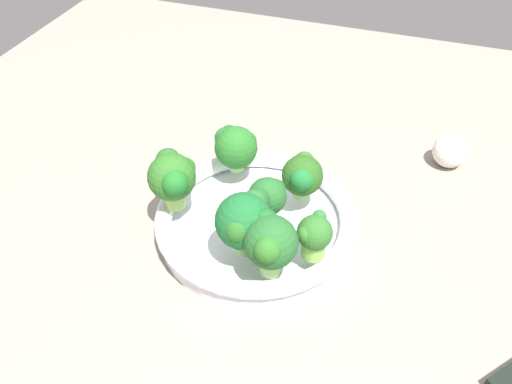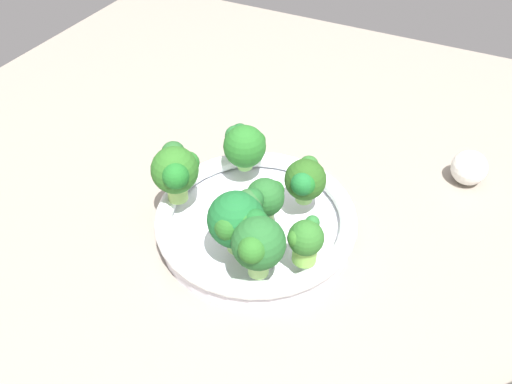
{
  "view_description": "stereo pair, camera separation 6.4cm",
  "coord_description": "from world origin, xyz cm",
  "px_view_note": "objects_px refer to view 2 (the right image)",
  "views": [
    {
      "loc": [
        12.91,
        -43.74,
        49.51
      ],
      "look_at": [
        -2.5,
        1.41,
        6.93
      ],
      "focal_mm": 37.48,
      "sensor_mm": 36.0,
      "label": 1
    },
    {
      "loc": [
        18.81,
        -41.28,
        49.51
      ],
      "look_at": [
        -2.5,
        1.41,
        6.93
      ],
      "focal_mm": 37.48,
      "sensor_mm": 36.0,
      "label": 2
    }
  ],
  "objects_px": {
    "broccoli_floret_1": "(266,198)",
    "broccoli_floret_3": "(305,180)",
    "bowl": "(256,221)",
    "garlic_bulb": "(469,168)",
    "broccoli_floret_5": "(176,170)",
    "broccoli_floret_2": "(237,219)",
    "broccoli_floret_6": "(257,242)",
    "broccoli_floret_0": "(305,240)",
    "broccoli_floret_4": "(244,145)"
  },
  "relations": [
    {
      "from": "broccoli_floret_1",
      "to": "broccoli_floret_3",
      "type": "bearing_deg",
      "value": 63.13
    },
    {
      "from": "bowl",
      "to": "garlic_bulb",
      "type": "relative_size",
      "value": 5.09
    },
    {
      "from": "broccoli_floret_5",
      "to": "garlic_bulb",
      "type": "bearing_deg",
      "value": 37.78
    },
    {
      "from": "bowl",
      "to": "broccoli_floret_3",
      "type": "bearing_deg",
      "value": 42.17
    },
    {
      "from": "broccoli_floret_3",
      "to": "broccoli_floret_5",
      "type": "xyz_separation_m",
      "value": [
        -0.14,
        -0.07,
        0.01
      ]
    },
    {
      "from": "broccoli_floret_3",
      "to": "garlic_bulb",
      "type": "distance_m",
      "value": 0.26
    },
    {
      "from": "broccoli_floret_2",
      "to": "broccoli_floret_3",
      "type": "relative_size",
      "value": 1.31
    },
    {
      "from": "bowl",
      "to": "broccoli_floret_5",
      "type": "bearing_deg",
      "value": -166.35
    },
    {
      "from": "broccoli_floret_2",
      "to": "broccoli_floret_5",
      "type": "relative_size",
      "value": 1.03
    },
    {
      "from": "broccoli_floret_3",
      "to": "broccoli_floret_6",
      "type": "height_order",
      "value": "broccoli_floret_6"
    },
    {
      "from": "broccoli_floret_0",
      "to": "broccoli_floret_2",
      "type": "bearing_deg",
      "value": -166.91
    },
    {
      "from": "broccoli_floret_0",
      "to": "broccoli_floret_1",
      "type": "bearing_deg",
      "value": 151.51
    },
    {
      "from": "bowl",
      "to": "broccoli_floret_0",
      "type": "distance_m",
      "value": 0.11
    },
    {
      "from": "broccoli_floret_5",
      "to": "broccoli_floret_6",
      "type": "relative_size",
      "value": 1.0
    },
    {
      "from": "bowl",
      "to": "broccoli_floret_4",
      "type": "bearing_deg",
      "value": 126.61
    },
    {
      "from": "broccoli_floret_0",
      "to": "garlic_bulb",
      "type": "bearing_deg",
      "value": 62.97
    },
    {
      "from": "bowl",
      "to": "broccoli_floret_6",
      "type": "xyz_separation_m",
      "value": [
        0.04,
        -0.09,
        0.07
      ]
    },
    {
      "from": "broccoli_floret_2",
      "to": "broccoli_floret_3",
      "type": "distance_m",
      "value": 0.11
    },
    {
      "from": "garlic_bulb",
      "to": "bowl",
      "type": "bearing_deg",
      "value": -134.78
    },
    {
      "from": "broccoli_floret_4",
      "to": "broccoli_floret_6",
      "type": "xyz_separation_m",
      "value": [
        0.1,
        -0.16,
        0.01
      ]
    },
    {
      "from": "broccoli_floret_3",
      "to": "broccoli_floret_4",
      "type": "xyz_separation_m",
      "value": [
        -0.1,
        0.03,
        0.0
      ]
    },
    {
      "from": "broccoli_floret_4",
      "to": "broccoli_floret_5",
      "type": "distance_m",
      "value": 0.11
    },
    {
      "from": "broccoli_floret_6",
      "to": "broccoli_floret_2",
      "type": "bearing_deg",
      "value": 148.13
    },
    {
      "from": "broccoli_floret_4",
      "to": "broccoli_floret_6",
      "type": "distance_m",
      "value": 0.19
    },
    {
      "from": "bowl",
      "to": "broccoli_floret_1",
      "type": "height_order",
      "value": "broccoli_floret_1"
    },
    {
      "from": "broccoli_floret_0",
      "to": "broccoli_floret_2",
      "type": "height_order",
      "value": "broccoli_floret_2"
    },
    {
      "from": "broccoli_floret_2",
      "to": "broccoli_floret_6",
      "type": "relative_size",
      "value": 1.03
    },
    {
      "from": "broccoli_floret_4",
      "to": "broccoli_floret_2",
      "type": "bearing_deg",
      "value": -65.33
    },
    {
      "from": "broccoli_floret_5",
      "to": "garlic_bulb",
      "type": "xyz_separation_m",
      "value": [
        0.32,
        0.25,
        -0.06
      ]
    },
    {
      "from": "garlic_bulb",
      "to": "broccoli_floret_0",
      "type": "bearing_deg",
      "value": -117.03
    },
    {
      "from": "broccoli_floret_5",
      "to": "broccoli_floret_6",
      "type": "xyz_separation_m",
      "value": [
        0.14,
        -0.06,
        0.0
      ]
    },
    {
      "from": "broccoli_floret_1",
      "to": "broccoli_floret_5",
      "type": "distance_m",
      "value": 0.12
    },
    {
      "from": "broccoli_floret_3",
      "to": "broccoli_floret_4",
      "type": "relative_size",
      "value": 0.95
    },
    {
      "from": "broccoli_floret_2",
      "to": "broccoli_floret_6",
      "type": "bearing_deg",
      "value": -31.87
    },
    {
      "from": "broccoli_floret_0",
      "to": "broccoli_floret_4",
      "type": "distance_m",
      "value": 0.18
    },
    {
      "from": "broccoli_floret_3",
      "to": "bowl",
      "type": "bearing_deg",
      "value": -137.83
    },
    {
      "from": "bowl",
      "to": "broccoli_floret_3",
      "type": "xyz_separation_m",
      "value": [
        0.05,
        0.04,
        0.05
      ]
    },
    {
      "from": "bowl",
      "to": "broccoli_floret_6",
      "type": "relative_size",
      "value": 3.35
    },
    {
      "from": "broccoli_floret_3",
      "to": "garlic_bulb",
      "type": "xyz_separation_m",
      "value": [
        0.18,
        0.18,
        -0.05
      ]
    },
    {
      "from": "broccoli_floret_3",
      "to": "broccoli_floret_5",
      "type": "height_order",
      "value": "broccoli_floret_5"
    },
    {
      "from": "bowl",
      "to": "broccoli_floret_5",
      "type": "relative_size",
      "value": 3.36
    },
    {
      "from": "broccoli_floret_1",
      "to": "broccoli_floret_6",
      "type": "xyz_separation_m",
      "value": [
        0.03,
        -0.07,
        0.01
      ]
    },
    {
      "from": "broccoli_floret_6",
      "to": "broccoli_floret_1",
      "type": "bearing_deg",
      "value": 109.02
    },
    {
      "from": "broccoli_floret_1",
      "to": "broccoli_floret_2",
      "type": "relative_size",
      "value": 0.81
    },
    {
      "from": "broccoli_floret_0",
      "to": "broccoli_floret_4",
      "type": "bearing_deg",
      "value": 138.92
    },
    {
      "from": "broccoli_floret_5",
      "to": "garlic_bulb",
      "type": "relative_size",
      "value": 1.52
    },
    {
      "from": "broccoli_floret_1",
      "to": "garlic_bulb",
      "type": "bearing_deg",
      "value": 49.26
    },
    {
      "from": "broccoli_floret_2",
      "to": "broccoli_floret_4",
      "type": "distance_m",
      "value": 0.15
    },
    {
      "from": "broccoli_floret_1",
      "to": "broccoli_floret_5",
      "type": "relative_size",
      "value": 0.84
    },
    {
      "from": "broccoli_floret_1",
      "to": "bowl",
      "type": "bearing_deg",
      "value": 146.59
    }
  ]
}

